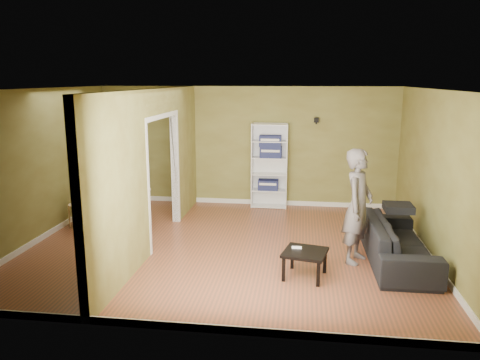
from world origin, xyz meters
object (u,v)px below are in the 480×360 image
chair_left (79,203)px  chair_far (129,194)px  dining_table (116,195)px  person (359,197)px  chair_near (103,212)px  sofa (398,236)px  bookshelf (270,165)px  coffee_table (305,255)px

chair_left → chair_far: size_ratio=0.94×
dining_table → chair_far: bearing=90.3°
chair_left → chair_far: chair_far is taller
chair_left → person: bearing=95.4°
chair_near → chair_far: (0.02, 1.23, 0.03)m
person → chair_near: person is taller
sofa → chair_far: 5.25m
person → chair_near: size_ratio=2.31×
sofa → bookshelf: 3.69m
chair_far → coffee_table: bearing=160.5°
chair_left → coffee_table: bearing=84.7°
sofa → chair_far: bearing=69.6°
person → coffee_table: 1.26m
sofa → chair_far: (-4.94, 1.78, 0.06)m
sofa → bookshelf: size_ratio=1.21×
sofa → coffee_table: size_ratio=3.81×
person → coffee_table: person is taller
bookshelf → chair_near: (-2.78, -2.39, -0.47)m
dining_table → chair_near: size_ratio=1.24×
bookshelf → chair_far: bookshelf is taller
chair_left → chair_near: chair_left is taller
dining_table → chair_near: chair_near is taller
bookshelf → person: bearing=-62.6°
person → chair_left: size_ratio=2.30×
person → coffee_table: bearing=155.7°
bookshelf → coffee_table: bearing=-78.2°
chair_left → sofa: bearing=97.2°
chair_near → chair_far: bearing=71.2°
person → chair_left: (-5.01, 1.09, -0.58)m
person → chair_left: 5.16m
dining_table → coffee_table: bearing=-27.8°
dining_table → chair_far: chair_far is taller
bookshelf → chair_far: 3.03m
coffee_table → chair_near: 3.78m
dining_table → bookshelf: bearing=33.6°
coffee_table → dining_table: dining_table is taller
coffee_table → chair_near: (-3.55, 1.31, 0.12)m
chair_near → sofa: bearing=-24.4°
sofa → person: size_ratio=1.08×
bookshelf → chair_left: bookshelf is taller
sofa → person: person is taller
sofa → person: 0.87m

